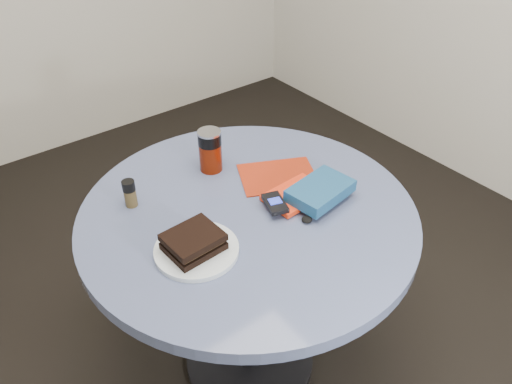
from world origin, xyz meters
TOP-DOWN VIEW (x-y plane):
  - ground at (0.00, 0.00)m, footprint 4.00×4.00m
  - table at (0.00, 0.00)m, footprint 1.00×1.00m
  - plate at (-0.22, -0.06)m, footprint 0.28×0.28m
  - sandwich at (-0.22, -0.06)m, footprint 0.15×0.13m
  - soda_can at (0.03, 0.24)m, footprint 0.09×0.09m
  - pepper_grinder at (-0.26, 0.23)m, footprint 0.05×0.05m
  - magazine at (0.18, 0.08)m, footprint 0.30×0.27m
  - red_book at (0.15, -0.04)m, footprint 0.19×0.13m
  - novel at (0.19, -0.10)m, footprint 0.21×0.15m
  - mp3_player at (0.06, -0.05)m, footprint 0.08×0.11m
  - headphones at (0.13, -0.15)m, footprint 0.09×0.04m

SIDE VIEW (x-z plane):
  - ground at x=0.00m, z-range 0.00..0.00m
  - table at x=0.00m, z-range 0.21..0.96m
  - magazine at x=0.18m, z-range 0.75..0.75m
  - plate at x=-0.22m, z-range 0.75..0.76m
  - headphones at x=0.13m, z-range 0.75..0.77m
  - red_book at x=0.15m, z-range 0.75..0.77m
  - mp3_player at x=0.06m, z-range 0.77..0.79m
  - novel at x=0.19m, z-range 0.77..0.81m
  - sandwich at x=-0.22m, z-range 0.76..0.81m
  - pepper_grinder at x=-0.26m, z-range 0.75..0.84m
  - soda_can at x=0.03m, z-range 0.75..0.89m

